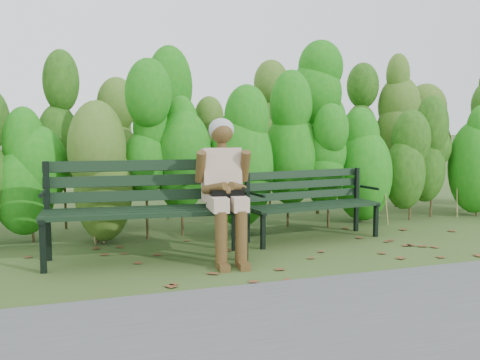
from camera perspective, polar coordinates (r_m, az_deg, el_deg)
name	(u,v)px	position (r m, az deg, el deg)	size (l,w,h in m)	color
ground	(251,257)	(5.75, 1.16, -7.81)	(80.00, 80.00, 0.00)	#344519
footpath	(369,334)	(3.85, 13.00, -14.97)	(60.00, 2.50, 0.01)	#474749
hedge_band	(202,130)	(7.35, -3.88, 5.11)	(11.04, 1.67, 2.42)	#47381E
leaf_litter	(267,254)	(5.86, 2.79, -7.51)	(5.95, 2.16, 0.01)	brown
bench_left	(145,201)	(5.65, -9.62, -2.14)	(2.02, 0.84, 0.98)	black
bench_right	(309,199)	(6.61, 7.07, -1.89)	(1.64, 0.69, 0.79)	black
seated_woman	(224,180)	(5.53, -1.62, 0.01)	(0.56, 0.83, 1.40)	#C5A68F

